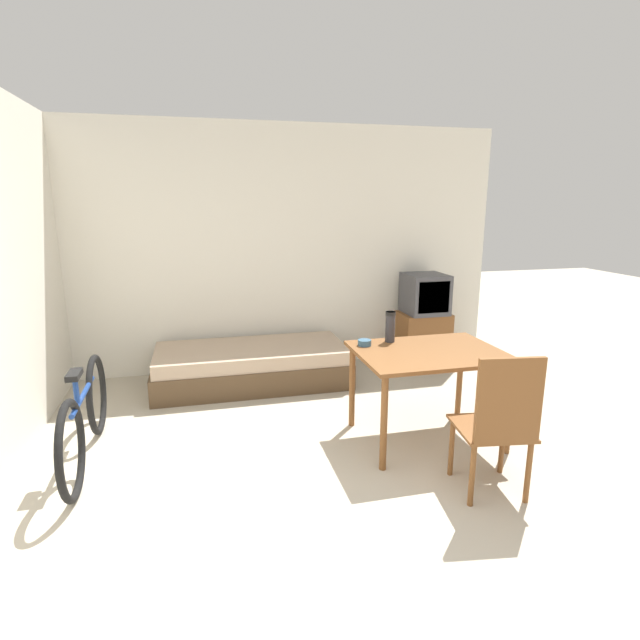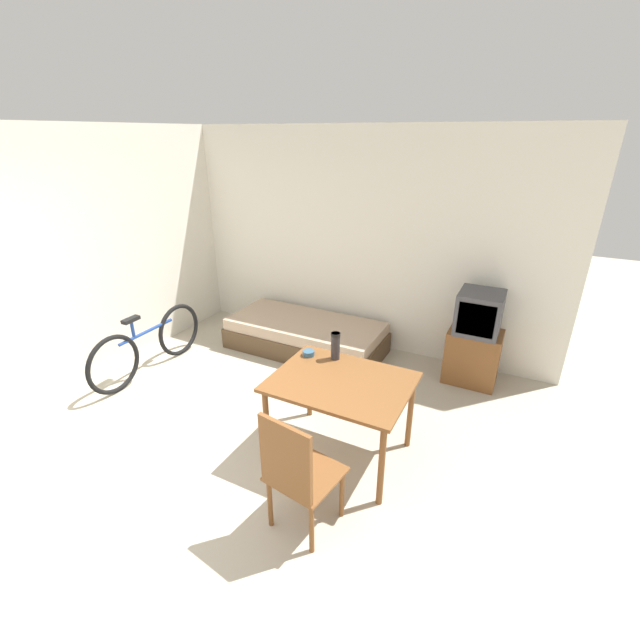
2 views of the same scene
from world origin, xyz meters
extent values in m
plane|color=#B2A893|center=(0.00, 0.00, 0.00)|extent=(20.00, 20.00, 0.00)
cube|color=silver|center=(0.00, 3.54, 1.35)|extent=(5.28, 0.06, 2.70)
cube|color=#4C3823|center=(-0.30, 2.98, 0.13)|extent=(2.00, 0.91, 0.26)
cube|color=tan|center=(-0.30, 2.98, 0.33)|extent=(1.94, 0.88, 0.14)
cube|color=brown|center=(1.72, 3.17, 0.31)|extent=(0.56, 0.43, 0.61)
cube|color=#424247|center=(1.72, 3.17, 0.84)|extent=(0.45, 0.47, 0.45)
cube|color=black|center=(1.72, 2.94, 0.84)|extent=(0.37, 0.01, 0.35)
cube|color=brown|center=(0.92, 1.39, 0.73)|extent=(1.13, 0.86, 0.03)
cylinder|color=brown|center=(0.41, 1.02, 0.36)|extent=(0.05, 0.05, 0.71)
cylinder|color=brown|center=(1.42, 1.02, 0.36)|extent=(0.05, 0.05, 0.71)
cylinder|color=brown|center=(0.41, 1.77, 0.36)|extent=(0.05, 0.05, 0.71)
cylinder|color=brown|center=(1.42, 1.77, 0.36)|extent=(0.05, 0.05, 0.71)
cube|color=brown|center=(1.00, 0.63, 0.43)|extent=(0.51, 0.51, 0.02)
cube|color=brown|center=(0.97, 0.43, 0.71)|extent=(0.41, 0.09, 0.54)
cylinder|color=brown|center=(1.21, 0.79, 0.21)|extent=(0.04, 0.04, 0.42)
cylinder|color=brown|center=(0.85, 0.84, 0.21)|extent=(0.04, 0.04, 0.42)
cylinder|color=brown|center=(1.16, 0.42, 0.21)|extent=(0.04, 0.04, 0.42)
cylinder|color=brown|center=(0.80, 0.48, 0.21)|extent=(0.04, 0.04, 0.42)
torus|color=black|center=(-1.66, 2.16, 0.33)|extent=(0.06, 0.66, 0.66)
torus|color=black|center=(-1.65, 1.18, 0.33)|extent=(0.06, 0.66, 0.66)
cylinder|color=navy|center=(-1.65, 1.67, 0.51)|extent=(0.05, 0.76, 0.04)
cylinder|color=navy|center=(-1.65, 1.50, 0.61)|extent=(0.04, 0.04, 0.20)
cube|color=black|center=(-1.65, 1.50, 0.73)|extent=(0.08, 0.20, 0.04)
cylinder|color=#2D2D33|center=(0.72, 1.71, 0.87)|extent=(0.08, 0.08, 0.25)
cylinder|color=black|center=(0.72, 1.71, 0.98)|extent=(0.08, 0.08, 0.03)
cylinder|color=#335670|center=(0.48, 1.65, 0.77)|extent=(0.11, 0.11, 0.05)
camera|label=1|loc=(-0.80, -2.01, 1.88)|focal=28.00mm
camera|label=2|loc=(2.13, -1.35, 2.60)|focal=24.00mm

